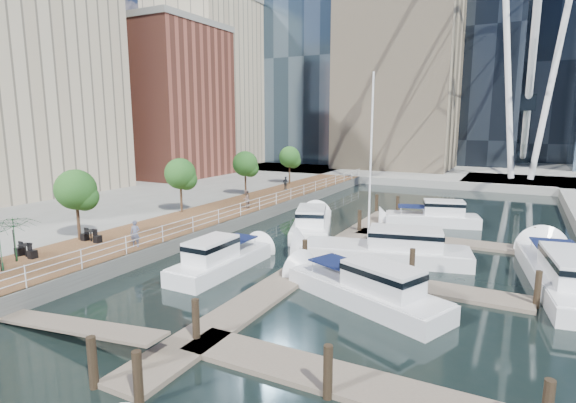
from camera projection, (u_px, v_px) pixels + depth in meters
The scene contains 15 objects.
ground at pixel (173, 309), 20.87m from camera, with size 520.00×520.00×0.00m, color black.
boardwalk at pixel (212, 219), 37.96m from camera, with size 6.00×60.00×1.00m, color brown.
seawall at pixel (242, 222), 36.60m from camera, with size 0.25×60.00×1.00m, color #595954.
land_inland at pixel (17, 195), 50.21m from camera, with size 48.00×90.00×1.00m, color gray.
land_far at pixel (458, 155), 109.88m from camera, with size 200.00×114.00×1.00m, color gray.
pier at pixel (520, 183), 59.86m from camera, with size 14.00×12.00×1.00m, color gray.
railing at pixel (241, 210), 36.47m from camera, with size 0.10×60.00×1.05m, color white, non-canonical shape.
floating_docks at pixel (397, 264), 25.88m from camera, with size 16.00×34.00×2.60m.
midrise_condos at pixel (109, 83), 57.15m from camera, with size 19.00×67.00×28.00m.
street_trees at pixel (180, 174), 37.51m from camera, with size 2.60×42.60×4.60m.
yacht_foreground at pixel (364, 302), 21.65m from camera, with size 2.50×9.35×2.15m, color white, non-canonical shape.
pedestrian_near at pixel (135, 234), 27.51m from camera, with size 0.60×0.39×1.65m, color #53576E.
pedestrian_mid at pixel (246, 199), 39.77m from camera, with size 0.79×0.62×1.63m, color #7D6156.
pedestrian_far at pixel (286, 183), 50.53m from camera, with size 0.88×0.37×1.50m, color #2D3138.
moored_yachts at pixel (388, 265), 27.20m from camera, with size 22.43×36.18×11.50m.
Camera 1 is at (13.81, -14.97, 8.62)m, focal length 28.00 mm.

